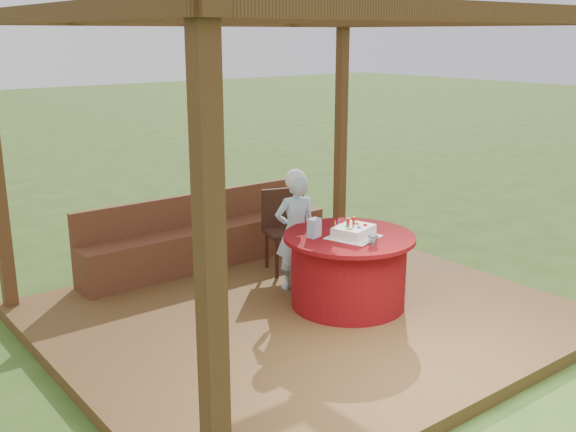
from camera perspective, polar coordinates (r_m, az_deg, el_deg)
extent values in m
plane|color=#33521B|center=(6.45, 1.38, -9.07)|extent=(60.00, 60.00, 0.00)
cube|color=brown|center=(6.43, 1.38, -8.58)|extent=(4.50, 4.00, 0.12)
cube|color=brown|center=(3.35, -6.52, -6.54)|extent=(0.12, 0.12, 2.60)
cube|color=brown|center=(8.78, 4.50, 7.11)|extent=(0.12, 0.12, 2.60)
cube|color=brown|center=(4.58, 17.25, 16.14)|extent=(4.50, 0.14, 0.12)
cube|color=brown|center=(7.43, -8.04, 16.06)|extent=(4.50, 0.14, 0.12)
cube|color=brown|center=(4.82, -19.26, 15.91)|extent=(0.14, 4.00, 0.12)
cube|color=brown|center=(7.41, 14.91, 15.72)|extent=(0.14, 4.00, 0.12)
cube|color=brown|center=(5.16, -10.18, 16.40)|extent=(0.10, 3.70, 0.10)
cube|color=brown|center=(5.88, 1.56, 16.45)|extent=(0.10, 3.70, 0.10)
cube|color=brown|center=(6.78, 10.44, 16.06)|extent=(0.10, 3.70, 0.10)
cube|color=brown|center=(7.63, -6.69, -2.48)|extent=(3.00, 0.42, 0.45)
cube|color=brown|center=(7.67, -7.48, 0.69)|extent=(3.00, 0.06, 0.35)
cylinder|color=maroon|center=(6.46, 5.13, -4.76)|extent=(1.09, 1.09, 0.66)
cylinder|color=maroon|center=(6.35, 5.21, -1.78)|extent=(1.24, 1.24, 0.04)
cube|color=#331A10|center=(7.32, -0.10, -1.41)|extent=(0.55, 0.55, 0.05)
cylinder|color=#331A10|center=(7.17, -0.95, -3.60)|extent=(0.04, 0.04, 0.44)
cylinder|color=#331A10|center=(7.29, 1.66, -3.30)|extent=(0.04, 0.04, 0.44)
cylinder|color=#331A10|center=(7.49, -1.82, -2.79)|extent=(0.04, 0.04, 0.44)
cylinder|color=#331A10|center=(7.60, 0.69, -2.51)|extent=(0.04, 0.04, 0.44)
cube|color=#331A10|center=(7.44, -0.62, 0.66)|extent=(0.43, 0.17, 0.45)
imported|color=#8EB7D3|center=(6.79, 0.63, -1.34)|extent=(0.50, 0.40, 1.20)
sphere|color=white|center=(6.65, 0.64, 3.11)|extent=(0.21, 0.21, 0.21)
cube|color=white|center=(6.28, 5.56, -1.79)|extent=(0.51, 0.51, 0.01)
cube|color=white|center=(6.26, 5.57, -1.31)|extent=(0.43, 0.38, 0.10)
cylinder|color=red|center=(6.24, 5.11, -0.50)|extent=(0.03, 0.03, 0.08)
cylinder|color=red|center=(6.29, 5.58, -0.40)|extent=(0.03, 0.03, 0.08)
sphere|color=yellow|center=(6.14, 5.29, -1.03)|extent=(0.04, 0.04, 0.04)
sphere|color=blue|center=(6.20, 6.03, -0.89)|extent=(0.04, 0.04, 0.04)
sphere|color=red|center=(6.28, 6.56, -0.70)|extent=(0.04, 0.04, 0.04)
sphere|color=green|center=(6.22, 5.06, -0.81)|extent=(0.04, 0.04, 0.04)
sphere|color=orange|center=(6.31, 5.86, -0.59)|extent=(0.04, 0.04, 0.04)
cube|color=#C57FAC|center=(6.24, 2.24, -1.02)|extent=(0.14, 0.11, 0.18)
imported|color=white|center=(6.06, 7.22, -2.06)|extent=(0.10, 0.10, 0.09)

